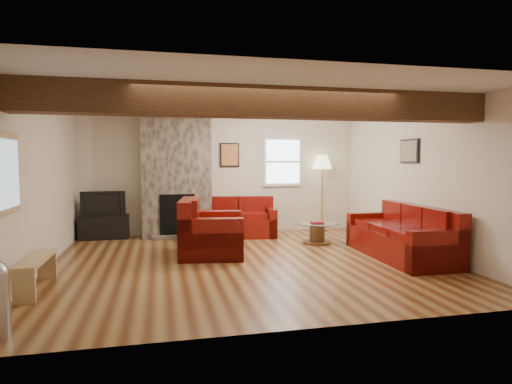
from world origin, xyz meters
TOP-DOWN VIEW (x-y plane):
  - room at (0.00, 0.00)m, footprint 8.00×8.00m
  - oak_beam at (0.00, -1.25)m, footprint 6.00×0.36m
  - chimney_breast at (-1.00, 2.49)m, footprint 1.40×0.67m
  - back_window at (1.35, 2.71)m, footprint 0.90×0.08m
  - hatch_window at (-2.96, -1.50)m, footprint 0.08×1.00m
  - ceiling_dome at (0.90, 0.90)m, footprint 0.40×0.40m
  - artwork_back at (0.15, 2.71)m, footprint 0.42×0.06m
  - artwork_right at (2.96, 0.30)m, footprint 0.06×0.55m
  - sofa_three at (2.48, -0.26)m, footprint 0.95×2.20m
  - loveseat at (0.26, 2.23)m, footprint 1.62×1.07m
  - armchair_red at (-0.51, 0.58)m, footprint 1.18×1.30m
  - coffee_table at (1.58, 1.14)m, footprint 0.80×0.80m
  - tv_cabinet at (-2.45, 2.53)m, footprint 0.95×0.38m
  - television at (-2.45, 2.53)m, footprint 0.86×0.11m
  - floor_lamp at (2.23, 2.55)m, footprint 0.44×0.44m
  - pine_bench at (-2.83, -0.89)m, footprint 0.25×1.08m
  - coal_bucket at (-0.80, 1.97)m, footprint 0.38×0.38m

SIDE VIEW (x-z plane):
  - coal_bucket at x=-0.80m, z-range 0.00..0.35m
  - coffee_table at x=1.58m, z-range -0.01..0.41m
  - pine_bench at x=-2.83m, z-range 0.00..0.41m
  - tv_cabinet at x=-2.45m, z-range 0.00..0.48m
  - loveseat at x=0.26m, z-range 0.00..0.81m
  - sofa_three at x=2.48m, z-range 0.00..0.84m
  - armchair_red at x=-0.51m, z-range 0.00..0.94m
  - television at x=-2.45m, z-range 0.48..0.97m
  - chimney_breast at x=-1.00m, z-range -0.03..2.47m
  - room at x=0.00m, z-range -2.75..5.25m
  - hatch_window at x=-2.96m, z-range 1.00..1.90m
  - floor_lamp at x=2.23m, z-range 0.60..2.30m
  - back_window at x=1.35m, z-range 1.00..2.10m
  - artwork_back at x=0.15m, z-range 1.44..1.96m
  - artwork_right at x=2.96m, z-range 1.54..1.96m
  - oak_beam at x=0.00m, z-range 2.12..2.50m
  - ceiling_dome at x=0.90m, z-range 2.35..2.53m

